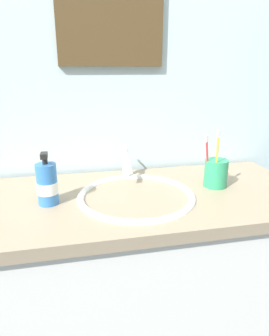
{
  "coord_description": "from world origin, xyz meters",
  "views": [
    {
      "loc": [
        -0.16,
        -0.91,
        1.26
      ],
      "look_at": [
        0.03,
        0.02,
        0.94
      ],
      "focal_mm": 32.13,
      "sensor_mm": 36.0,
      "label": 1
    }
  ],
  "objects": [
    {
      "name": "sink_basin",
      "position": [
        0.03,
        -0.01,
        0.81
      ],
      "size": [
        0.39,
        0.39,
        0.12
      ],
      "color": "white",
      "rests_on": "vanity_counter"
    },
    {
      "name": "toothbrush_red",
      "position": [
        0.29,
        0.01,
        0.97
      ],
      "size": [
        0.04,
        0.02,
        0.19
      ],
      "color": "red",
      "rests_on": "toothbrush_cup"
    },
    {
      "name": "vanity_counter",
      "position": [
        0.0,
        0.0,
        0.43
      ],
      "size": [
        1.27,
        0.53,
        0.85
      ],
      "color": "silver",
      "rests_on": "ground"
    },
    {
      "name": "toothbrush_cup",
      "position": [
        0.33,
        0.02,
        0.9
      ],
      "size": [
        0.08,
        0.08,
        0.1
      ],
      "primitive_type": "cylinder",
      "color": "#2D9966",
      "rests_on": "vanity_counter"
    },
    {
      "name": "toothbrush_yellow",
      "position": [
        0.32,
        -0.01,
        0.98
      ],
      "size": [
        0.02,
        0.03,
        0.21
      ],
      "color": "yellow",
      "rests_on": "toothbrush_cup"
    },
    {
      "name": "tiled_wall_back",
      "position": [
        0.0,
        0.3,
        1.2
      ],
      "size": [
        2.47,
        0.04,
        2.4
      ],
      "primitive_type": "cube",
      "color": "silver",
      "rests_on": "ground"
    },
    {
      "name": "faucet",
      "position": [
        0.03,
        0.17,
        0.92
      ],
      "size": [
        0.02,
        0.15,
        0.12
      ],
      "color": "silver",
      "rests_on": "sink_basin"
    },
    {
      "name": "soap_dispenser",
      "position": [
        -0.25,
        -0.01,
        0.92
      ],
      "size": [
        0.06,
        0.06,
        0.17
      ],
      "color": "#3372BF",
      "rests_on": "vanity_counter"
    }
  ]
}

